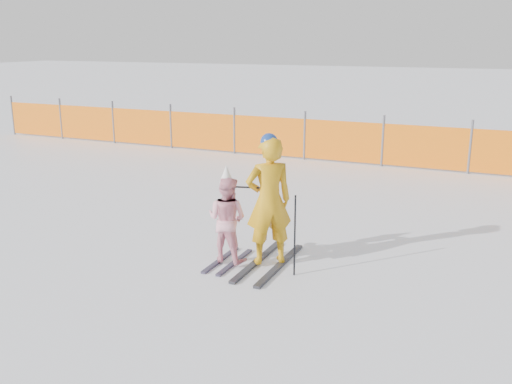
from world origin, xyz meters
TOP-DOWN VIEW (x-y plane):
  - ground at (0.00, 0.00)m, footprint 120.00×120.00m
  - adult at (0.21, 0.45)m, footprint 0.76×1.61m
  - child at (-0.34, 0.30)m, footprint 0.61×1.02m
  - ski_poles at (0.49, 0.27)m, footprint 0.90×0.19m
  - safety_fence at (-3.04, 7.40)m, footprint 17.43×0.06m

SIDE VIEW (x-z plane):
  - ground at x=0.00m, z-range 0.00..0.00m
  - safety_fence at x=-3.04m, z-range -0.07..1.18m
  - child at x=-0.34m, z-range -0.06..1.33m
  - ski_poles at x=0.49m, z-range 0.12..1.22m
  - adult at x=0.21m, z-range 0.00..1.82m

